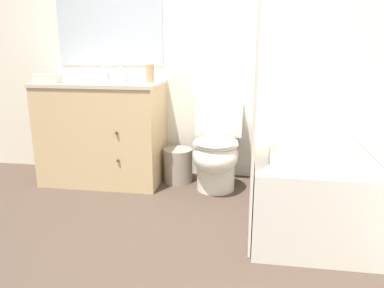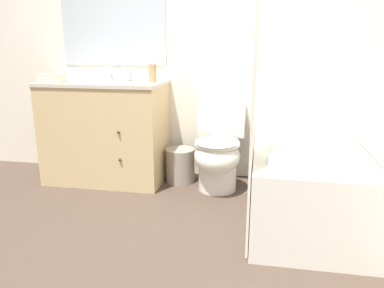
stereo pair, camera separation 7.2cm
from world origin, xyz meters
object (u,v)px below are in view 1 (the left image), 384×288
(toilet, at_px, (216,150))
(bath_towel_folded, at_px, (297,157))
(bathtub, at_px, (303,179))
(vanity_cabinet, at_px, (104,131))
(wastebasket, at_px, (178,165))
(soap_dispenser, at_px, (150,73))
(hand_towel_folded, at_px, (48,78))
(tissue_box, at_px, (121,75))
(sink_faucet, at_px, (108,76))

(toilet, distance_m, bath_towel_folded, 1.03)
(bathtub, bearing_deg, toilet, 149.97)
(vanity_cabinet, distance_m, wastebasket, 0.73)
(soap_dispenser, bearing_deg, hand_towel_folded, -170.01)
(tissue_box, bearing_deg, soap_dispenser, -15.59)
(sink_faucet, xyz_separation_m, bath_towel_folded, (1.57, -1.07, -0.37))
(toilet, relative_size, wastebasket, 2.41)
(sink_faucet, height_order, bathtub, sink_faucet)
(soap_dispenser, bearing_deg, vanity_cabinet, 176.37)
(vanity_cabinet, height_order, toilet, vanity_cabinet)
(vanity_cabinet, relative_size, soap_dispenser, 5.89)
(vanity_cabinet, distance_m, sink_faucet, 0.51)
(sink_faucet, xyz_separation_m, tissue_box, (0.17, -0.13, 0.02))
(bathtub, xyz_separation_m, soap_dispenser, (-1.24, 0.41, 0.71))
(toilet, relative_size, bathtub, 0.50)
(bathtub, bearing_deg, soap_dispenser, 161.59)
(tissue_box, xyz_separation_m, bath_towel_folded, (1.41, -0.94, -0.38))
(hand_towel_folded, bearing_deg, bathtub, -7.27)
(toilet, height_order, hand_towel_folded, hand_towel_folded)
(sink_faucet, distance_m, soap_dispenser, 0.50)
(vanity_cabinet, bearing_deg, toilet, -2.96)
(wastebasket, bearing_deg, sink_faucet, 168.92)
(sink_faucet, height_order, bath_towel_folded, sink_faucet)
(tissue_box, relative_size, hand_towel_folded, 0.69)
(bath_towel_folded, bearing_deg, soap_dispenser, 142.53)
(toilet, distance_m, hand_towel_folded, 1.53)
(soap_dispenser, bearing_deg, sink_faucet, 155.46)
(wastebasket, bearing_deg, hand_towel_folded, -168.00)
(tissue_box, bearing_deg, toilet, -6.94)
(sink_faucet, xyz_separation_m, hand_towel_folded, (-0.38, -0.35, 0.00))
(hand_towel_folded, bearing_deg, toilet, 5.02)
(sink_faucet, relative_size, bath_towel_folded, 0.44)
(vanity_cabinet, relative_size, sink_faucet, 7.44)
(toilet, relative_size, hand_towel_folded, 3.53)
(vanity_cabinet, distance_m, bath_towel_folded, 1.81)
(bath_towel_folded, bearing_deg, toilet, 123.61)
(toilet, xyz_separation_m, hand_towel_folded, (-1.40, -0.12, 0.59))
(toilet, height_order, wastebasket, toilet)
(toilet, distance_m, tissue_box, 1.05)
(sink_faucet, height_order, soap_dispenser, soap_dispenser)
(vanity_cabinet, xyz_separation_m, bath_towel_folded, (1.57, -0.89, 0.11))
(wastebasket, distance_m, bath_towel_folded, 1.37)
(soap_dispenser, height_order, bath_towel_folded, soap_dispenser)
(sink_faucet, xyz_separation_m, toilet, (1.02, -0.23, -0.59))
(sink_faucet, distance_m, hand_towel_folded, 0.52)
(soap_dispenser, relative_size, bath_towel_folded, 0.56)
(vanity_cabinet, xyz_separation_m, tissue_box, (0.17, 0.05, 0.49))
(vanity_cabinet, distance_m, toilet, 1.03)
(bathtub, relative_size, tissue_box, 10.25)
(sink_faucet, distance_m, tissue_box, 0.21)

